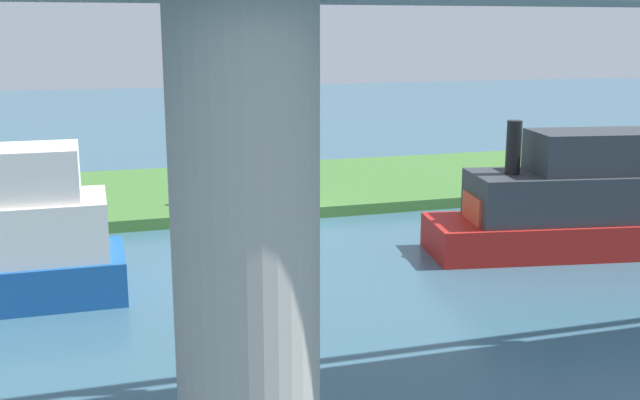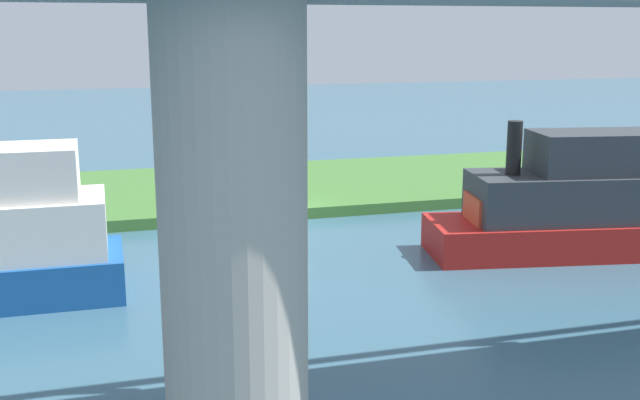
# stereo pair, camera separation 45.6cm
# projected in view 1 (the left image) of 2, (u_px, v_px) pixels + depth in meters

# --- Properties ---
(ground_plane) EXTENTS (160.00, 160.00, 0.00)m
(ground_plane) POSITION_uv_depth(u_px,v_px,m) (276.00, 221.00, 33.63)
(ground_plane) COLOR #386075
(grassy_bank) EXTENTS (80.00, 12.00, 0.50)m
(grassy_bank) POSITION_uv_depth(u_px,v_px,m) (248.00, 189.00, 39.18)
(grassy_bank) COLOR #427533
(grassy_bank) RESTS_ON ground
(bridge_pylon) EXTENTS (2.76, 2.76, 8.72)m
(bridge_pylon) POSITION_uv_depth(u_px,v_px,m) (246.00, 243.00, 14.31)
(bridge_pylon) COLOR #9E998E
(bridge_pylon) RESTS_ON ground
(person_on_bank) EXTENTS (0.42, 0.42, 1.39)m
(person_on_bank) POSITION_uv_depth(u_px,v_px,m) (188.00, 189.00, 34.47)
(person_on_bank) COLOR #2D334C
(person_on_bank) RESTS_ON grassy_bank
(mooring_post) EXTENTS (0.20, 0.20, 1.09)m
(mooring_post) POSITION_uv_depth(u_px,v_px,m) (206.00, 195.00, 34.08)
(mooring_post) COLOR brown
(mooring_post) RESTS_ON grassy_bank
(houseboat_blue) EXTENTS (10.18, 4.83, 5.00)m
(houseboat_blue) POSITION_uv_depth(u_px,v_px,m) (570.00, 204.00, 28.71)
(houseboat_blue) COLOR red
(houseboat_blue) RESTS_ON ground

